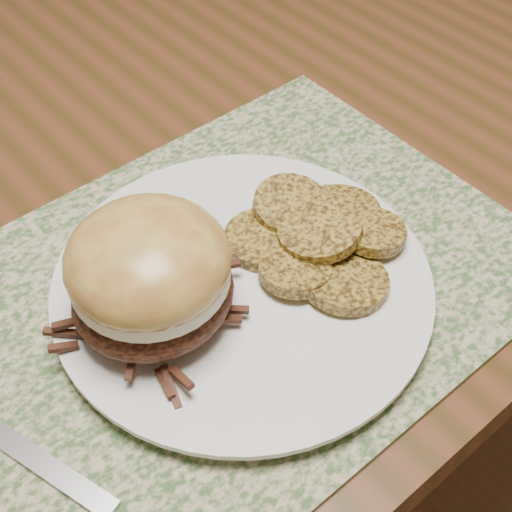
{
  "coord_description": "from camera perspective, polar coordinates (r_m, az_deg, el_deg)",
  "views": [
    {
      "loc": [
        -0.28,
        -0.53,
        1.17
      ],
      "look_at": [
        -0.07,
        -0.27,
        0.79
      ],
      "focal_mm": 50.0,
      "sensor_mm": 36.0,
      "label": 1
    }
  ],
  "objects": [
    {
      "name": "ground",
      "position": [
        1.31,
        -5.42,
        -14.88
      ],
      "size": [
        3.5,
        3.5,
        0.0
      ],
      "primitive_type": "plane",
      "color": "brown",
      "rests_on": "ground"
    },
    {
      "name": "dining_table",
      "position": [
        0.78,
        -8.95,
        8.05
      ],
      "size": [
        1.5,
        0.9,
        0.75
      ],
      "color": "#5D301B",
      "rests_on": "ground"
    },
    {
      "name": "placemat",
      "position": [
        0.53,
        -2.09,
        -2.45
      ],
      "size": [
        0.45,
        0.33,
        0.0
      ],
      "primitive_type": "cube",
      "color": "#3E5D30",
      "rests_on": "dining_table"
    },
    {
      "name": "dinner_plate",
      "position": [
        0.52,
        -1.09,
        -2.4
      ],
      "size": [
        0.26,
        0.26,
        0.02
      ],
      "primitive_type": "cylinder",
      "color": "white",
      "rests_on": "placemat"
    },
    {
      "name": "pork_sandwich",
      "position": [
        0.47,
        -8.47,
        -1.46
      ],
      "size": [
        0.13,
        0.12,
        0.09
      ],
      "rotation": [
        0.0,
        0.0,
        0.16
      ],
      "color": "black",
      "rests_on": "dinner_plate"
    },
    {
      "name": "roasted_potatoes",
      "position": [
        0.53,
        4.92,
        1.56
      ],
      "size": [
        0.15,
        0.15,
        0.04
      ],
      "color": "olive",
      "rests_on": "dinner_plate"
    },
    {
      "name": "fork",
      "position": [
        0.49,
        -19.28,
        -13.73
      ],
      "size": [
        0.07,
        0.17,
        0.0
      ],
      "rotation": [
        0.0,
        0.0,
        0.31
      ],
      "color": "silver",
      "rests_on": "placemat"
    }
  ]
}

